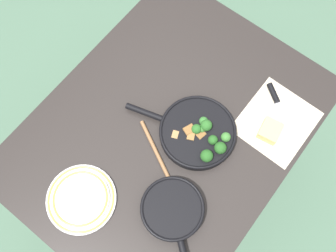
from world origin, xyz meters
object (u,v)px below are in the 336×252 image
at_px(skillet_broccoli, 198,133).
at_px(skillet_eggs, 173,210).
at_px(cheese_block, 270,131).
at_px(wooden_spoon, 168,176).
at_px(grater_knife, 278,104).
at_px(dinner_plate_stack, 81,199).

height_order(skillet_broccoli, skillet_eggs, skillet_broccoli).
xyz_separation_m(skillet_eggs, cheese_block, (-0.47, 0.11, -0.00)).
height_order(wooden_spoon, grater_knife, grater_knife).
height_order(grater_knife, cheese_block, cheese_block).
bearing_deg(skillet_broccoli, skillet_eggs, 93.24).
relative_size(skillet_broccoli, cheese_block, 4.58).
bearing_deg(dinner_plate_stack, skillet_broccoli, 158.06).
bearing_deg(skillet_broccoli, cheese_block, -156.33).
xyz_separation_m(skillet_eggs, grater_knife, (-0.59, 0.08, -0.02)).
xyz_separation_m(wooden_spoon, dinner_plate_stack, (0.26, -0.20, 0.01)).
height_order(cheese_block, dinner_plate_stack, cheese_block).
height_order(wooden_spoon, dinner_plate_stack, dinner_plate_stack).
xyz_separation_m(skillet_eggs, wooden_spoon, (-0.09, -0.09, -0.02)).
bearing_deg(skillet_broccoli, wooden_spoon, 76.45).
height_order(skillet_broccoli, grater_knife, skillet_broccoli).
distance_m(wooden_spoon, cheese_block, 0.43).
xyz_separation_m(grater_knife, cheese_block, (0.12, 0.04, 0.01)).
bearing_deg(dinner_plate_stack, cheese_block, 148.02).
bearing_deg(dinner_plate_stack, skillet_eggs, 120.93).
relative_size(cheese_block, dinner_plate_stack, 0.37).
height_order(skillet_eggs, dinner_plate_stack, skillet_eggs).
xyz_separation_m(grater_knife, dinner_plate_stack, (0.76, -0.37, 0.00)).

